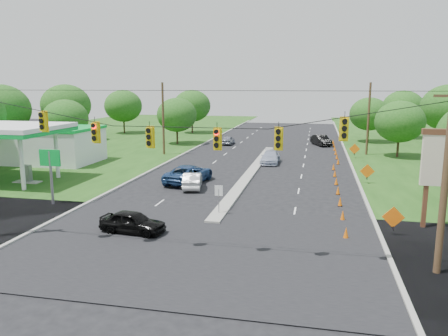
% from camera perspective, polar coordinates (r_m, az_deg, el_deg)
% --- Properties ---
extents(ground, '(160.00, 160.00, 0.00)m').
position_cam_1_polar(ground, '(24.22, -3.85, -10.19)').
color(ground, black).
rests_on(ground, ground).
extents(cross_street, '(160.00, 14.00, 0.02)m').
position_cam_1_polar(cross_street, '(24.22, -3.85, -10.19)').
color(cross_street, black).
rests_on(cross_street, ground).
extents(curb_left, '(0.25, 110.00, 0.16)m').
position_cam_1_polar(curb_left, '(54.95, -5.47, 1.66)').
color(curb_left, gray).
rests_on(curb_left, ground).
extents(curb_right, '(0.25, 110.00, 0.16)m').
position_cam_1_polar(curb_right, '(52.60, 16.03, 0.88)').
color(curb_right, gray).
rests_on(curb_right, ground).
extents(median, '(1.00, 34.00, 0.18)m').
position_cam_1_polar(median, '(44.05, 3.61, -0.58)').
color(median, gray).
rests_on(median, ground).
extents(median_sign, '(0.55, 0.06, 2.05)m').
position_cam_1_polar(median_sign, '(29.33, -0.69, -3.42)').
color(median_sign, gray).
rests_on(median_sign, ground).
extents(signal_span, '(25.60, 0.32, 9.00)m').
position_cam_1_polar(signal_span, '(21.99, -4.85, 1.08)').
color(signal_span, '#422D1C').
rests_on(signal_span, ground).
extents(utility_pole_far_left, '(0.28, 0.28, 9.00)m').
position_cam_1_polar(utility_pole_far_left, '(55.19, -7.95, 6.36)').
color(utility_pole_far_left, '#422D1C').
rests_on(utility_pole_far_left, ground).
extents(utility_pole_far_right, '(0.28, 0.28, 9.00)m').
position_cam_1_polar(utility_pole_far_right, '(57.23, 18.34, 6.07)').
color(utility_pole_far_right, '#422D1C').
rests_on(utility_pole_far_right, ground).
extents(gas_station, '(18.40, 19.70, 5.20)m').
position_cam_1_polar(gas_station, '(51.90, -23.32, 3.17)').
color(gas_station, white).
rests_on(gas_station, ground).
extents(cone_0, '(0.32, 0.32, 0.70)m').
position_cam_1_polar(cone_0, '(26.16, 15.65, -8.15)').
color(cone_0, '#DD5F09').
rests_on(cone_0, ground).
extents(cone_1, '(0.32, 0.32, 0.70)m').
position_cam_1_polar(cone_1, '(29.49, 15.25, -5.98)').
color(cone_1, '#DD5F09').
rests_on(cone_1, ground).
extents(cone_2, '(0.32, 0.32, 0.70)m').
position_cam_1_polar(cone_2, '(32.86, 14.93, -4.24)').
color(cone_2, '#DD5F09').
rests_on(cone_2, ground).
extents(cone_3, '(0.32, 0.32, 0.70)m').
position_cam_1_polar(cone_3, '(36.25, 14.67, -2.83)').
color(cone_3, '#DD5F09').
rests_on(cone_3, ground).
extents(cone_4, '(0.32, 0.32, 0.70)m').
position_cam_1_polar(cone_4, '(39.66, 14.46, -1.66)').
color(cone_4, '#DD5F09').
rests_on(cone_4, ground).
extents(cone_5, '(0.32, 0.32, 0.70)m').
position_cam_1_polar(cone_5, '(43.09, 14.28, -0.68)').
color(cone_5, '#DD5F09').
rests_on(cone_5, ground).
extents(cone_6, '(0.32, 0.32, 0.70)m').
position_cam_1_polar(cone_6, '(46.52, 14.13, 0.16)').
color(cone_6, '#DD5F09').
rests_on(cone_6, ground).
extents(cone_7, '(0.32, 0.32, 0.70)m').
position_cam_1_polar(cone_7, '(49.99, 14.68, 0.86)').
color(cone_7, '#DD5F09').
rests_on(cone_7, ground).
extents(cone_8, '(0.32, 0.32, 0.70)m').
position_cam_1_polar(cone_8, '(53.44, 14.53, 1.49)').
color(cone_8, '#DD5F09').
rests_on(cone_8, ground).
extents(cone_9, '(0.32, 0.32, 0.70)m').
position_cam_1_polar(cone_9, '(56.90, 14.39, 2.04)').
color(cone_9, '#DD5F09').
rests_on(cone_9, ground).
extents(cone_10, '(0.32, 0.32, 0.70)m').
position_cam_1_polar(cone_10, '(60.36, 14.26, 2.54)').
color(cone_10, '#DD5F09').
rests_on(cone_10, ground).
extents(cone_11, '(0.32, 0.32, 0.70)m').
position_cam_1_polar(cone_11, '(63.83, 14.15, 2.97)').
color(cone_11, '#DD5F09').
rests_on(cone_11, ground).
extents(cone_12, '(0.32, 0.32, 0.70)m').
position_cam_1_polar(cone_12, '(67.30, 14.05, 3.37)').
color(cone_12, '#DD5F09').
rests_on(cone_12, ground).
extents(work_sign_0, '(1.27, 0.58, 1.37)m').
position_cam_1_polar(work_sign_0, '(27.21, 21.23, -6.12)').
color(work_sign_0, black).
rests_on(work_sign_0, ground).
extents(work_sign_1, '(1.27, 0.58, 1.37)m').
position_cam_1_polar(work_sign_1, '(40.70, 18.20, -0.48)').
color(work_sign_1, black).
rests_on(work_sign_1, ground).
extents(work_sign_2, '(1.27, 0.58, 1.37)m').
position_cam_1_polar(work_sign_2, '(54.46, 16.69, 2.34)').
color(work_sign_2, black).
rests_on(work_sign_2, ground).
extents(tree_2, '(5.88, 5.88, 6.86)m').
position_cam_1_polar(tree_2, '(61.12, -20.00, 6.08)').
color(tree_2, black).
rests_on(tree_2, ground).
extents(tree_3, '(7.56, 7.56, 8.82)m').
position_cam_1_polar(tree_3, '(72.70, -19.95, 7.71)').
color(tree_3, black).
rests_on(tree_3, ground).
extents(tree_4, '(6.72, 6.72, 7.84)m').
position_cam_1_polar(tree_4, '(81.39, -13.02, 7.90)').
color(tree_4, black).
rests_on(tree_4, ground).
extents(tree_5, '(5.88, 5.88, 6.86)m').
position_cam_1_polar(tree_5, '(65.12, -6.19, 6.91)').
color(tree_5, black).
rests_on(tree_5, ground).
extents(tree_6, '(6.72, 6.72, 7.84)m').
position_cam_1_polar(tree_6, '(79.99, -4.20, 8.10)').
color(tree_6, black).
rests_on(tree_6, ground).
extents(tree_9, '(5.88, 5.88, 6.86)m').
position_cam_1_polar(tree_9, '(56.75, 21.97, 5.63)').
color(tree_9, black).
rests_on(tree_9, ground).
extents(tree_11, '(6.72, 6.72, 7.84)m').
position_cam_1_polar(tree_11, '(78.04, 22.33, 7.26)').
color(tree_11, black).
rests_on(tree_11, ground).
extents(tree_12, '(5.88, 5.88, 6.86)m').
position_cam_1_polar(tree_12, '(70.30, 18.44, 6.71)').
color(tree_12, black).
rests_on(tree_12, ground).
extents(tree_14, '(7.56, 7.56, 8.82)m').
position_cam_1_polar(tree_14, '(64.06, -27.15, 6.85)').
color(tree_14, black).
rests_on(tree_14, ground).
extents(black_sedan, '(4.11, 2.01, 1.35)m').
position_cam_1_polar(black_sedan, '(26.58, -11.83, -6.94)').
color(black_sedan, black).
rests_on(black_sedan, ground).
extents(white_sedan, '(2.27, 4.36, 1.37)m').
position_cam_1_polar(white_sedan, '(37.25, -4.12, -1.61)').
color(white_sedan, '#B9B9B9').
rests_on(white_sedan, ground).
extents(blue_pickup, '(3.67, 6.28, 1.64)m').
position_cam_1_polar(blue_pickup, '(39.31, -4.61, -0.76)').
color(blue_pickup, navy).
rests_on(blue_pickup, ground).
extents(silver_car_far, '(1.96, 4.79, 1.39)m').
position_cam_1_polar(silver_car_far, '(49.23, 6.07, 1.41)').
color(silver_car_far, '#A3AEC6').
rests_on(silver_car_far, ground).
extents(silver_car_oncoming, '(1.57, 3.81, 1.29)m').
position_cam_1_polar(silver_car_oncoming, '(64.67, 0.56, 3.66)').
color(silver_car_oncoming, slate).
rests_on(silver_car_oncoming, ground).
extents(dark_car_receding, '(3.25, 4.89, 1.52)m').
position_cam_1_polar(dark_car_receding, '(65.10, 12.57, 3.55)').
color(dark_car_receding, black).
rests_on(dark_car_receding, ground).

